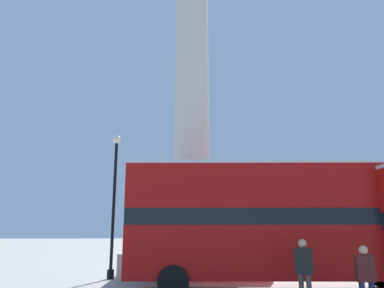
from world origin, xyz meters
TOP-DOWN VIEW (x-y plane):
  - ground_plane at (0.00, 0.00)m, footprint 200.00×200.00m
  - monument_column at (0.00, 0.00)m, footprint 6.31×6.31m
  - bus_a at (3.01, -5.45)m, footprint 11.05×3.27m
  - equestrian_statue at (10.20, 5.14)m, footprint 3.57×3.33m
  - street_lamp at (-3.65, -1.50)m, footprint 0.38×0.38m
  - pedestrian_near_lamp at (3.87, -9.40)m, footprint 0.45×0.22m
  - pedestrian_by_plinth at (2.74, -8.21)m, footprint 0.42×0.51m

SIDE VIEW (x-z plane):
  - ground_plane at x=0.00m, z-range 0.00..0.00m
  - pedestrian_near_lamp at x=3.87m, z-range 0.10..1.78m
  - pedestrian_by_plinth at x=2.74m, z-range 0.13..1.95m
  - equestrian_statue at x=10.20m, z-range -1.23..4.42m
  - bus_a at x=3.01m, z-range 0.23..4.63m
  - street_lamp at x=-3.65m, z-range 0.17..6.65m
  - monument_column at x=0.00m, z-range -4.45..16.05m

